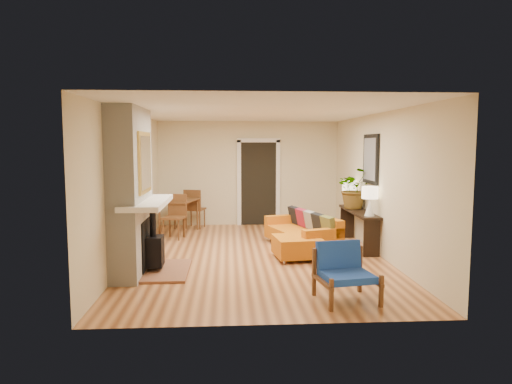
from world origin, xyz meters
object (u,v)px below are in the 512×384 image
ottoman (297,246)px  blue_chair (344,269)px  console_table (359,218)px  lamp_near (370,198)px  dining_table (182,206)px  houseplant (355,188)px  lamp_far (349,190)px  sofa (305,232)px

ottoman → blue_chair: (0.29, -2.14, 0.17)m
console_table → lamp_near: bearing=-90.0°
dining_table → houseplant: size_ratio=2.16×
blue_chair → houseplant: 3.55m
houseplant → ottoman: bearing=-139.2°
console_table → lamp_far: size_ratio=3.43×
blue_chair → lamp_far: 3.98m
dining_table → lamp_far: 3.78m
sofa → blue_chair: (0.01, -2.97, 0.08)m
lamp_near → houseplant: size_ratio=0.65×
dining_table → lamp_far: size_ratio=3.35×
ottoman → houseplant: (1.36, 1.17, 0.92)m
ottoman → console_table: 1.67m
blue_chair → ottoman: bearing=97.7°
console_table → ottoman: bearing=-146.8°
lamp_near → houseplant: 0.96m
sofa → ottoman: 0.88m
houseplant → lamp_far: bearing=88.8°
lamp_near → console_table: bearing=90.0°
sofa → dining_table: dining_table is taller
dining_table → lamp_far: lamp_far is taller
blue_chair → console_table: 3.22m
sofa → houseplant: bearing=17.4°
dining_table → blue_chair: bearing=-61.2°
sofa → lamp_far: 1.55m
blue_chair → lamp_near: lamp_near is taller
houseplant → lamp_near: bearing=-89.4°
sofa → lamp_near: lamp_near is taller
lamp_near → lamp_far: size_ratio=1.00×
ottoman → lamp_near: (1.37, 0.22, 0.84)m
ottoman → houseplant: 2.01m
sofa → lamp_far: bearing=36.4°
sofa → dining_table: 3.09m
ottoman → lamp_near: bearing=9.0°
ottoman → lamp_near: 1.62m
sofa → lamp_far: size_ratio=3.74×
blue_chair → dining_table: bearing=118.8°
blue_chair → console_table: blue_chair is taller
sofa → console_table: bearing=3.3°
blue_chair → lamp_far: size_ratio=1.51×
ottoman → lamp_far: lamp_far is taller
lamp_far → ottoman: bearing=-129.9°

